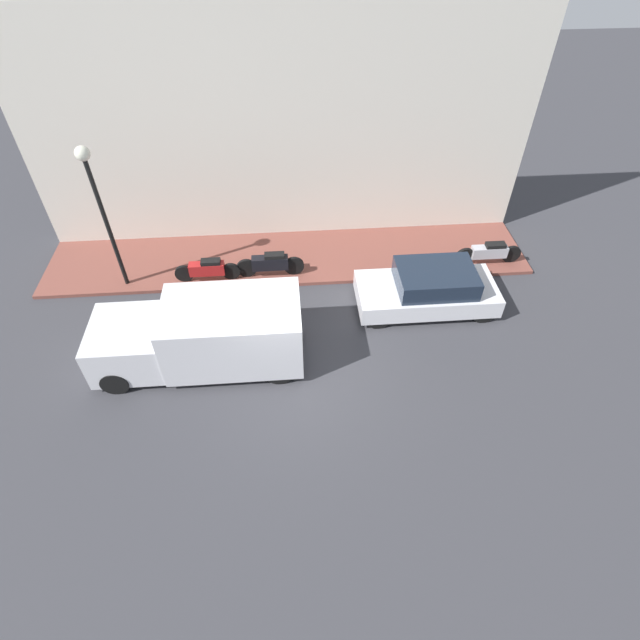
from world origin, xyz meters
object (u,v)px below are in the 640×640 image
delivery_van (202,335)px  parked_car (429,289)px  motorcycle_red (208,269)px  scooter_silver (489,252)px  streetlamp (96,193)px  motorcycle_black (270,264)px

delivery_van → parked_car: bearing=-75.1°
parked_car → delivery_van: bearing=104.9°
delivery_van → motorcycle_red: delivery_van is taller
delivery_van → motorcycle_red: size_ratio=2.64×
parked_car → scooter_silver: parked_car is taller
scooter_silver → motorcycle_red: 8.66m
scooter_silver → streetlamp: bearing=90.6°
delivery_van → streetlamp: bearing=39.5°
parked_car → streetlamp: bearing=79.8°
motorcycle_black → streetlamp: (-0.04, 4.34, 2.59)m
parked_car → scooter_silver: bearing=-54.0°
motorcycle_black → delivery_van: bearing=152.5°
parked_car → streetlamp: size_ratio=0.91×
delivery_van → streetlamp: streetlamp is taller
delivery_van → streetlamp: (3.20, 2.64, 2.20)m
scooter_silver → motorcycle_red: bearing=91.0°
scooter_silver → motorcycle_black: size_ratio=1.01×
delivery_van → streetlamp: 4.70m
motorcycle_red → streetlamp: (0.04, 2.46, 2.62)m
parked_car → delivery_van: 6.36m
delivery_van → scooter_silver: 9.11m
parked_car → motorcycle_black: parked_car is taller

